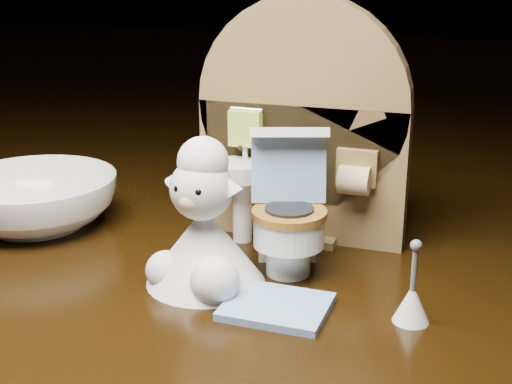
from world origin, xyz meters
The scene contains 6 objects.
backdrop_panel centered at (0.00, 0.06, 0.07)m, with size 0.13×0.05×0.15m.
toy_toilet centered at (0.01, 0.02, 0.03)m, with size 0.05×0.06×0.08m.
bath_mat centered at (0.01, -0.04, 0.00)m, with size 0.05×0.04×0.00m, color #7494BF.
toilet_brush centered at (0.08, -0.03, 0.01)m, with size 0.02×0.02×0.04m.
plush_lamb centered at (-0.03, -0.02, 0.03)m, with size 0.07×0.07×0.08m.
ceramic_bowl centered at (-0.17, 0.03, 0.02)m, with size 0.11×0.11×0.03m, color white.
Camera 1 is at (0.11, -0.35, 0.17)m, focal length 50.00 mm.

